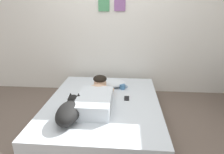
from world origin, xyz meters
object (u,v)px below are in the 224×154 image
Objects in this scene: dog at (69,111)px; pillow at (110,83)px; bed at (103,111)px; person_lying at (96,96)px; coffee_cup at (123,87)px; cell_phone at (127,98)px.

pillow is at bearing 69.82° from dog.
bed is 2.09× the size of person_lying.
coffee_cup is 0.89× the size of cell_phone.
person_lying reaches higher than bed.
bed is at bearing 55.64° from dog.
person_lying is 6.57× the size of cell_phone.
dog is at bearing -121.93° from person_lying.
pillow is 0.23m from coffee_cup.
pillow is 4.16× the size of coffee_cup.
bed is at bearing -162.18° from cell_phone.
bed is 0.28m from person_lying.
dog is 0.88m from cell_phone.
person_lying is 0.45m from cell_phone.
dog is 1.09m from coffee_cup.
cell_phone is (0.40, 0.18, -0.10)m from person_lying.
pillow is at bearing 152.54° from coffee_cup.
coffee_cup is at bearing 57.59° from dog.
person_lying is (-0.13, -0.62, 0.05)m from pillow.
pillow reaches higher than coffee_cup.
coffee_cup is (0.21, -0.11, -0.02)m from pillow.
coffee_cup is (0.33, 0.52, -0.07)m from person_lying.
person_lying reaches higher than cell_phone.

